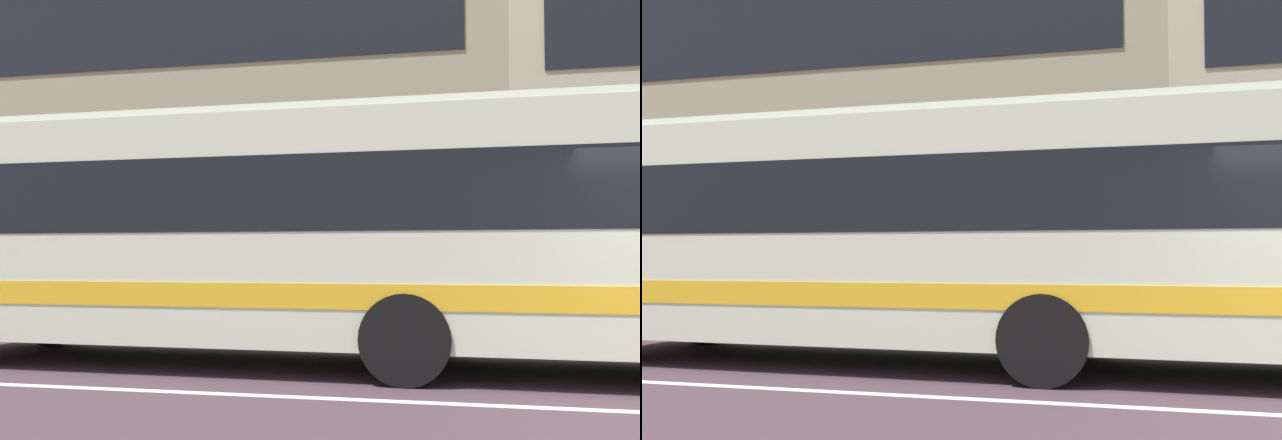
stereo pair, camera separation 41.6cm
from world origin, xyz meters
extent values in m
cube|color=#2F662D|center=(-0.34, 5.41, 0.55)|extent=(20.13, 1.10, 1.09)
cube|color=tan|center=(-13.99, 15.57, 6.34)|extent=(24.43, 11.00, 12.67)
cube|color=black|center=(-13.99, 10.05, 7.35)|extent=(22.48, 0.04, 2.53)
cube|color=beige|center=(-3.76, 2.08, 1.70)|extent=(12.23, 2.79, 2.70)
cube|color=black|center=(-3.76, 2.08, 2.11)|extent=(11.50, 2.80, 0.87)
cube|color=gold|center=(-3.76, 2.08, 0.96)|extent=(11.99, 2.81, 0.28)
cube|color=beige|center=(-3.76, 2.08, 3.11)|extent=(11.74, 2.37, 0.12)
cylinder|color=black|center=(-8.83, 3.35, 0.50)|extent=(1.01, 0.30, 1.00)
cylinder|color=black|center=(-3.01, 0.88, 0.50)|extent=(1.01, 0.30, 1.00)
cylinder|color=black|center=(-2.97, 3.24, 0.50)|extent=(1.01, 0.30, 1.00)
camera|label=1|loc=(-2.01, -7.43, 1.41)|focal=43.17mm
camera|label=2|loc=(-1.61, -7.33, 1.41)|focal=43.17mm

